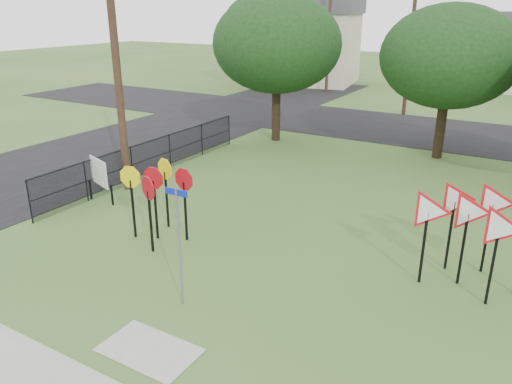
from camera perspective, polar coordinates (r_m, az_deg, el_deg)
ground at (r=12.40m, az=-4.51°, el=-11.72°), size 140.00×140.00×0.00m
street_left at (r=26.76m, az=-13.38°, el=5.64°), size 8.00×50.00×0.02m
street_far at (r=29.90m, az=18.17°, el=6.71°), size 60.00×8.00×0.02m
curb_pad at (r=10.89m, az=-12.10°, el=-17.25°), size 2.00×1.20×0.02m
street_name_sign at (r=11.39m, az=-8.80°, el=-5.45°), size 0.60×0.06×2.89m
stop_sign_cluster at (r=14.80m, az=-11.28°, el=0.75°), size 2.16×1.80×2.28m
yield_sign_cluster at (r=13.16m, az=23.97°, el=-2.52°), size 3.15×1.80×2.52m
info_board at (r=18.40m, az=-17.51°, el=2.01°), size 1.23×0.47×1.62m
utility_pole_main at (r=18.73m, az=-15.68°, el=15.50°), size 3.55×0.33×10.00m
far_pole_a at (r=33.58m, az=17.29°, el=16.17°), size 1.40×0.24×9.00m
far_pole_c at (r=41.81m, az=8.32°, el=17.50°), size 1.40×0.24×9.00m
fence_run at (r=21.00m, az=-11.83°, el=3.95°), size 0.05×11.55×1.50m
house_left at (r=47.14m, az=5.56°, el=16.77°), size 10.58×8.88×7.20m
tree_near_left at (r=25.65m, az=2.42°, el=16.54°), size 6.40×6.40×7.27m
tree_near_mid at (r=23.97m, az=21.27°, el=14.20°), size 6.00×6.00×6.80m
tree_far_left at (r=44.46m, az=0.83°, el=18.60°), size 6.80×6.80×7.73m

